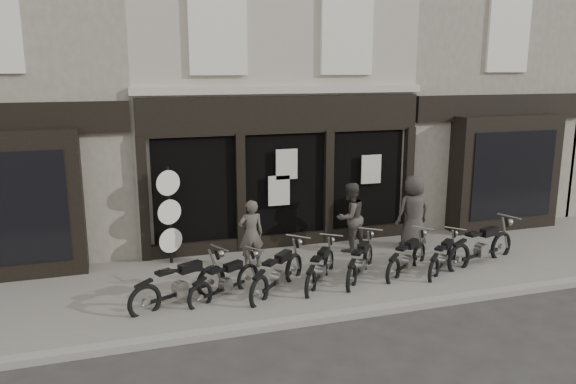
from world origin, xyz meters
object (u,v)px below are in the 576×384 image
object	(u,v)px
man_centre	(350,217)
motorcycle_1	(226,284)
man_left	(251,234)
motorcycle_6	(443,260)
motorcycle_4	(360,265)
man_right	(413,212)
motorcycle_7	(481,249)
motorcycle_5	(407,260)
motorcycle_2	(278,276)
motorcycle_0	(180,288)
motorcycle_3	(320,271)
advert_sign_post	(170,220)

from	to	relation	value
man_centre	motorcycle_1	bearing A→B (deg)	6.27
man_left	motorcycle_6	bearing A→B (deg)	159.05
motorcycle_4	man_right	xyz separation A→B (m)	(2.15, 1.53, 0.65)
motorcycle_1	motorcycle_7	world-z (taller)	motorcycle_7
motorcycle_4	motorcycle_5	world-z (taller)	motorcycle_4
motorcycle_2	motorcycle_4	world-z (taller)	motorcycle_2
motorcycle_4	man_right	size ratio (longest dim) A/B	0.93
motorcycle_0	motorcycle_1	distance (m)	0.91
motorcycle_0	man_centre	distance (m)	4.83
motorcycle_3	motorcycle_4	world-z (taller)	motorcycle_4
motorcycle_0	motorcycle_2	bearing A→B (deg)	-24.47
motorcycle_5	motorcycle_6	world-z (taller)	motorcycle_5
man_right	motorcycle_7	bearing A→B (deg)	115.79
motorcycle_6	advert_sign_post	world-z (taller)	advert_sign_post
motorcycle_2	man_right	xyz separation A→B (m)	(4.07, 1.69, 0.63)
motorcycle_5	motorcycle_0	bearing A→B (deg)	145.47
motorcycle_1	motorcycle_6	xyz separation A→B (m)	(4.94, -0.07, -0.00)
motorcycle_2	motorcycle_6	size ratio (longest dim) A/B	1.07
motorcycle_4	motorcycle_3	bearing A→B (deg)	131.27
motorcycle_1	man_left	size ratio (longest dim) A/B	1.08
motorcycle_5	advert_sign_post	world-z (taller)	advert_sign_post
man_centre	advert_sign_post	size ratio (longest dim) A/B	0.72
motorcycle_5	motorcycle_4	bearing A→B (deg)	142.75
motorcycle_1	motorcycle_7	distance (m)	6.07
motorcycle_5	motorcycle_1	bearing A→B (deg)	145.10
motorcycle_1	motorcycle_0	bearing A→B (deg)	151.90
motorcycle_4	man_left	xyz separation A→B (m)	(-2.11, 1.31, 0.52)
motorcycle_5	advert_sign_post	distance (m)	5.45
motorcycle_2	motorcycle_5	world-z (taller)	motorcycle_2
motorcycle_7	motorcycle_6	bearing A→B (deg)	171.26
motorcycle_2	motorcycle_4	xyz separation A→B (m)	(1.92, 0.16, -0.02)
motorcycle_2	motorcycle_5	distance (m)	3.05
motorcycle_5	man_left	world-z (taller)	man_left
motorcycle_5	motorcycle_6	distance (m)	0.84
man_centre	man_right	world-z (taller)	man_right
motorcycle_2	man_right	bearing A→B (deg)	-22.15
motorcycle_4	motorcycle_2	bearing A→B (deg)	134.02
motorcycle_3	advert_sign_post	size ratio (longest dim) A/B	0.70
motorcycle_1	advert_sign_post	size ratio (longest dim) A/B	0.71
advert_sign_post	motorcycle_0	bearing A→B (deg)	-112.86
motorcycle_2	man_left	xyz separation A→B (m)	(-0.19, 1.47, 0.50)
motorcycle_0	motorcycle_7	world-z (taller)	motorcycle_7
motorcycle_4	motorcycle_1	bearing A→B (deg)	131.58
motorcycle_7	advert_sign_post	bearing A→B (deg)	145.18
motorcycle_2	motorcycle_7	distance (m)	5.00
advert_sign_post	man_left	bearing A→B (deg)	-46.79
motorcycle_0	motorcycle_4	bearing A→B (deg)	-22.37
motorcycle_4	motorcycle_7	xyz separation A→B (m)	(3.08, -0.02, 0.05)
motorcycle_0	motorcycle_5	distance (m)	5.03
motorcycle_4	advert_sign_post	bearing A→B (deg)	100.05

